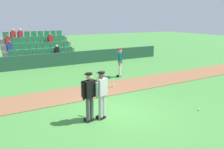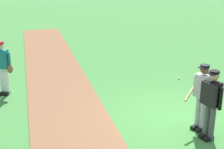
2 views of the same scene
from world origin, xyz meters
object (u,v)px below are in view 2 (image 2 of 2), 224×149
at_px(batter_grey_jersey, 202,95).
at_px(runner_teal_jersey, 3,66).
at_px(baseball, 179,78).
at_px(umpire_home_plate, 211,101).

bearing_deg(batter_grey_jersey, runner_teal_jersey, 52.20).
relative_size(batter_grey_jersey, baseball, 23.78).
height_order(umpire_home_plate, baseball, umpire_home_plate).
xyz_separation_m(batter_grey_jersey, runner_teal_jersey, (3.84, 4.95, -0.01)).
distance_m(umpire_home_plate, runner_teal_jersey, 6.54).
relative_size(umpire_home_plate, runner_teal_jersey, 1.00).
height_order(runner_teal_jersey, baseball, runner_teal_jersey).
xyz_separation_m(umpire_home_plate, runner_teal_jersey, (4.32, 4.91, -0.04)).
xyz_separation_m(batter_grey_jersey, umpire_home_plate, (-0.48, 0.03, 0.03)).
bearing_deg(umpire_home_plate, baseball, -16.91).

